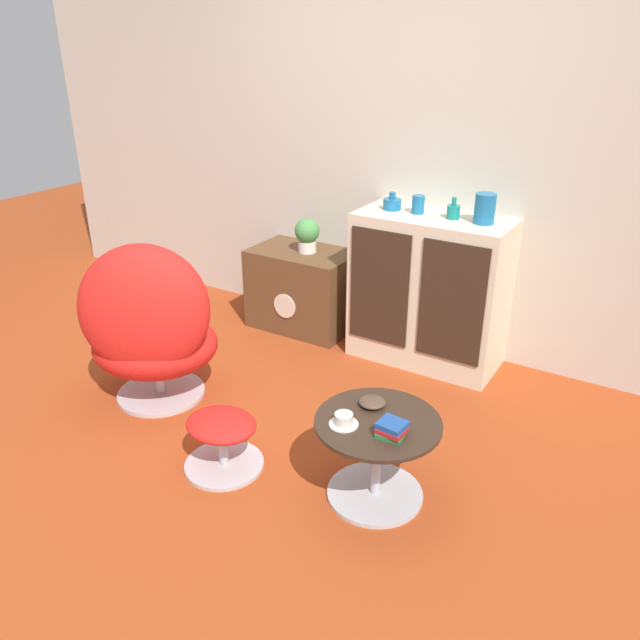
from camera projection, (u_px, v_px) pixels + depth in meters
name	position (u px, v px, depth m)	size (l,w,h in m)	color
ground_plane	(258.00, 456.00, 3.15)	(12.00, 12.00, 0.00)	#9E3D19
wall_back	(411.00, 146.00, 3.90)	(6.40, 0.06, 2.60)	beige
sideboard	(429.00, 290.00, 3.91)	(0.93, 0.47, 0.95)	beige
tv_console	(303.00, 289.00, 4.44)	(0.72, 0.47, 0.57)	brown
egg_chair	(150.00, 329.00, 3.43)	(0.94, 0.92, 0.98)	#B7B7BC
ottoman	(222.00, 435.00, 3.00)	(0.39, 0.39, 0.29)	#B7B7BC
coffee_table	(377.00, 453.00, 2.78)	(0.56, 0.56, 0.41)	#B7B7BC
vase_leftmost	(392.00, 204.00, 3.83)	(0.11, 0.11, 0.11)	#196699
vase_inner_left	(418.00, 204.00, 3.74)	(0.08, 0.08, 0.11)	#196699
vase_inner_right	(453.00, 211.00, 3.64)	(0.08, 0.08, 0.13)	#147A75
vase_rightmost	(485.00, 209.00, 3.53)	(0.12, 0.12, 0.17)	#196699
potted_plant	(307.00, 234.00, 4.25)	(0.17, 0.17, 0.23)	silver
teacup	(344.00, 420.00, 2.68)	(0.13, 0.13, 0.06)	silver
book_stack	(392.00, 429.00, 2.60)	(0.12, 0.12, 0.06)	#237038
bowl	(372.00, 402.00, 2.82)	(0.12, 0.12, 0.04)	#4C3828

